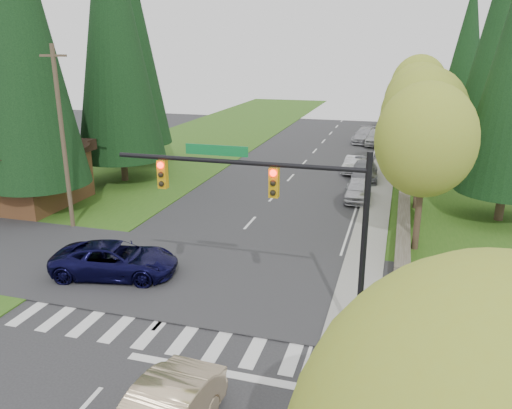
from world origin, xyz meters
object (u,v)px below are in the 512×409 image
at_px(parked_car_a, 358,190).
at_px(parked_car_c, 354,165).
at_px(parked_car_d, 376,137).
at_px(parked_car_b, 365,171).
at_px(parked_car_e, 365,135).
at_px(suv_navy, 116,260).

height_order(parked_car_a, parked_car_c, parked_car_a).
bearing_deg(parked_car_c, parked_car_d, 89.89).
bearing_deg(parked_car_a, parked_car_b, 87.33).
relative_size(parked_car_d, parked_car_e, 0.92).
distance_m(suv_navy, parked_car_d, 36.52).
relative_size(parked_car_a, parked_car_c, 1.08).
bearing_deg(suv_navy, parked_car_c, -31.23).
relative_size(parked_car_b, parked_car_d, 0.99).
xyz_separation_m(parked_car_b, parked_car_e, (-1.25, 16.12, 0.07)).
bearing_deg(parked_car_b, parked_car_d, 86.29).
height_order(suv_navy, parked_car_d, parked_car_d).
distance_m(suv_navy, parked_car_a, 17.51).
height_order(suv_navy, parked_car_e, same).
xyz_separation_m(suv_navy, parked_car_c, (8.24, 22.60, -0.13)).
bearing_deg(parked_car_e, parked_car_d, -38.12).
xyz_separation_m(parked_car_a, parked_car_d, (0.00, 20.48, 0.11)).
xyz_separation_m(suv_navy, parked_car_a, (9.30, 14.84, -0.05)).
xyz_separation_m(parked_car_b, parked_car_d, (0.00, 14.96, 0.13)).
relative_size(suv_navy, parked_car_d, 1.14).
bearing_deg(parked_car_d, parked_car_c, -91.91).
height_order(suv_navy, parked_car_b, suv_navy).
relative_size(parked_car_c, parked_car_d, 0.80).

